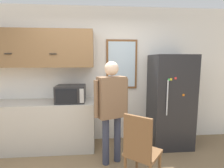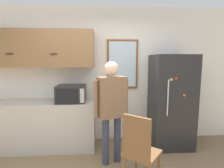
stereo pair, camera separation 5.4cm
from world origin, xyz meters
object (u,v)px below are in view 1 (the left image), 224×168
person (112,103)px  chair (140,149)px  refrigerator (170,101)px  microwave (71,94)px

person → chair: bearing=-82.9°
refrigerator → chair: 1.46m
microwave → refrigerator: bearing=0.3°
chair → refrigerator: bearing=-87.9°
person → chair: person is taller
person → refrigerator: (1.18, 0.53, -0.12)m
microwave → person: (0.71, -0.53, -0.05)m
microwave → refrigerator: 1.89m
person → refrigerator: size_ratio=0.93×
microwave → person: person is taller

